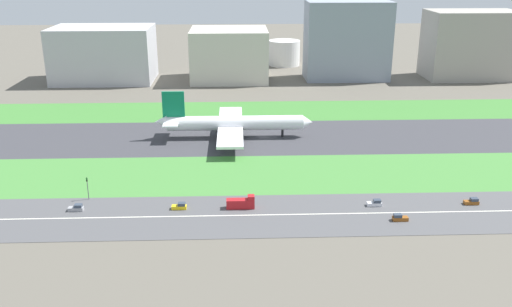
% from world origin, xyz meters
% --- Properties ---
extents(ground_plane, '(800.00, 800.00, 0.00)m').
position_xyz_m(ground_plane, '(0.00, 0.00, 0.00)').
color(ground_plane, '#5B564C').
extents(runway, '(280.00, 46.00, 0.10)m').
position_xyz_m(runway, '(0.00, 0.00, 0.05)').
color(runway, '#38383D').
rests_on(runway, ground_plane).
extents(grass_median_north, '(280.00, 36.00, 0.10)m').
position_xyz_m(grass_median_north, '(0.00, 41.00, 0.05)').
color(grass_median_north, '#3D7A33').
rests_on(grass_median_north, ground_plane).
extents(grass_median_south, '(280.00, 36.00, 0.10)m').
position_xyz_m(grass_median_south, '(0.00, -41.00, 0.05)').
color(grass_median_south, '#427F38').
rests_on(grass_median_south, ground_plane).
extents(highway, '(280.00, 28.00, 0.10)m').
position_xyz_m(highway, '(0.00, -73.00, 0.05)').
color(highway, '#4C4C4F').
rests_on(highway, ground_plane).
extents(highway_centerline, '(266.00, 0.50, 0.01)m').
position_xyz_m(highway_centerline, '(0.00, -73.00, 0.11)').
color(highway_centerline, silver).
rests_on(highway_centerline, highway).
extents(airliner, '(65.00, 56.00, 19.70)m').
position_xyz_m(airliner, '(-13.68, 0.00, 6.23)').
color(airliner, white).
rests_on(airliner, runway).
extents(car_3, '(4.40, 1.80, 2.00)m').
position_xyz_m(car_3, '(34.65, -78.00, 0.92)').
color(car_3, brown).
rests_on(car_3, highway).
extents(car_0, '(4.40, 1.80, 2.00)m').
position_xyz_m(car_0, '(59.77, -68.00, 0.92)').
color(car_0, brown).
rests_on(car_0, highway).
extents(car_1, '(4.40, 1.80, 2.00)m').
position_xyz_m(car_1, '(-59.27, -68.00, 0.92)').
color(car_1, '#99999E').
rests_on(car_1, highway).
extents(truck_0, '(8.40, 2.50, 4.00)m').
position_xyz_m(truck_0, '(-10.37, -68.00, 1.67)').
color(truck_0, '#B2191E').
rests_on(truck_0, highway).
extents(car_2, '(4.40, 1.80, 2.00)m').
position_xyz_m(car_2, '(-28.76, -68.00, 0.92)').
color(car_2, yellow).
rests_on(car_2, highway).
extents(car_5, '(4.40, 1.80, 2.00)m').
position_xyz_m(car_5, '(30.00, -68.00, 0.92)').
color(car_5, silver).
rests_on(car_5, highway).
extents(traffic_light, '(0.36, 0.50, 7.20)m').
position_xyz_m(traffic_light, '(-57.65, -60.01, 4.29)').
color(traffic_light, '#4C4C51').
rests_on(traffic_light, highway).
extents(terminal_building, '(58.18, 38.39, 31.90)m').
position_xyz_m(terminal_building, '(-90.00, 114.00, 15.95)').
color(terminal_building, '#B2B2B7').
rests_on(terminal_building, ground_plane).
extents(hangar_building, '(45.45, 39.64, 30.31)m').
position_xyz_m(hangar_building, '(-15.25, 114.00, 15.16)').
color(hangar_building, beige).
rests_on(hangar_building, ground_plane).
extents(office_tower, '(49.81, 25.48, 46.18)m').
position_xyz_m(office_tower, '(55.71, 114.00, 23.09)').
color(office_tower, gray).
rests_on(office_tower, ground_plane).
extents(cargo_warehouse, '(53.07, 31.06, 40.36)m').
position_xyz_m(cargo_warehouse, '(131.46, 114.00, 20.18)').
color(cargo_warehouse, '#9E998E').
rests_on(cargo_warehouse, ground_plane).
extents(fuel_tank_west, '(21.19, 21.19, 16.85)m').
position_xyz_m(fuel_tank_west, '(22.04, 159.00, 8.42)').
color(fuel_tank_west, silver).
rests_on(fuel_tank_west, ground_plane).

